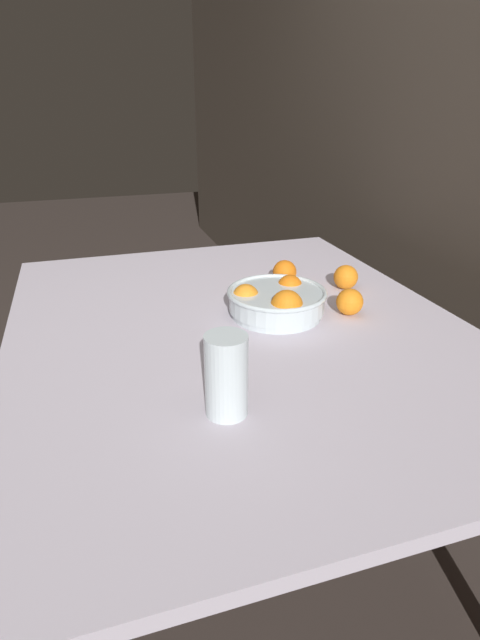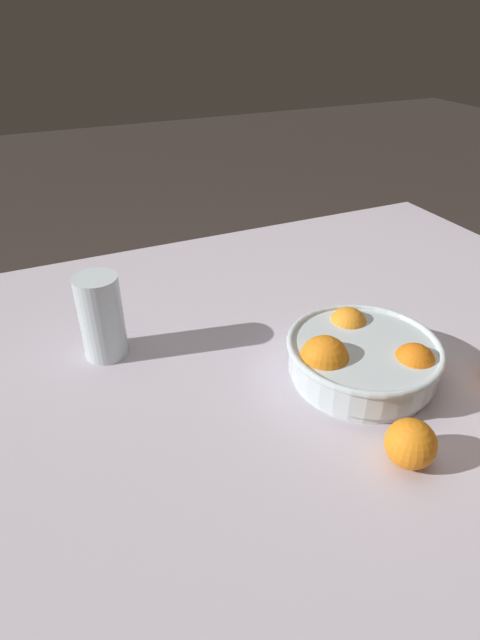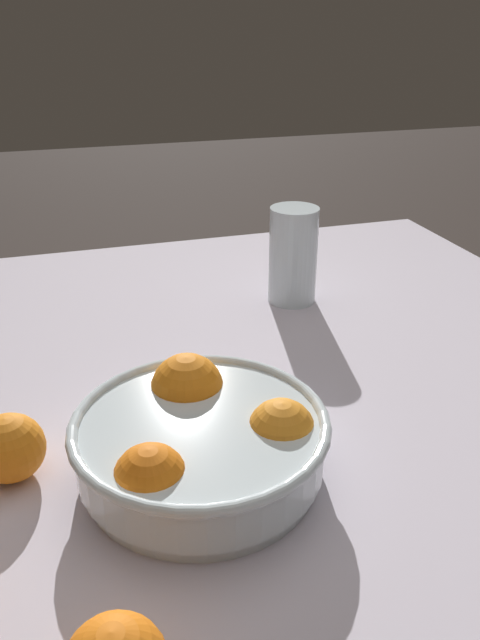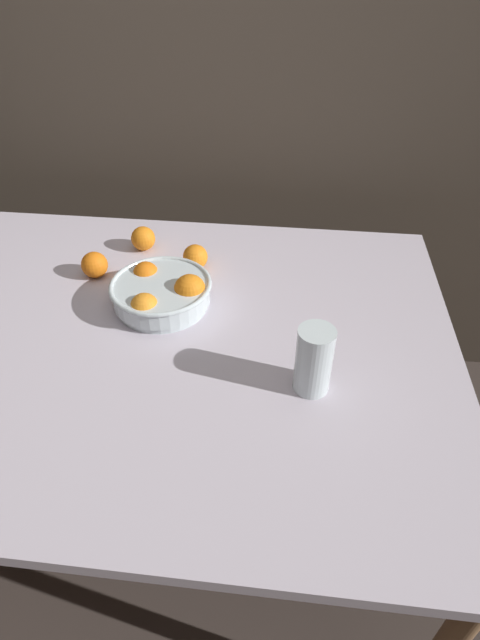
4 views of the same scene
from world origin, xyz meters
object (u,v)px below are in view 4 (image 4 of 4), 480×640
at_px(orange_loose_front, 195,257).
at_px(juice_glass, 313,364).
at_px(orange_loose_near_bowl, 95,265).
at_px(orange_loose_aside, 143,238).
at_px(fruit_bowl, 162,292).

bearing_deg(orange_loose_front, juice_glass, -52.65).
distance_m(orange_loose_near_bowl, orange_loose_aside, 0.18).
xyz_separation_m(fruit_bowl, orange_loose_near_bowl, (-0.22, 0.11, -0.01)).
xyz_separation_m(fruit_bowl, orange_loose_front, (0.05, 0.19, -0.01)).
height_order(fruit_bowl, orange_loose_aside, fruit_bowl).
bearing_deg(juice_glass, orange_loose_aside, 134.35).
bearing_deg(fruit_bowl, orange_loose_aside, 114.50).
relative_size(fruit_bowl, orange_loose_near_bowl, 3.57).
bearing_deg(juice_glass, fruit_bowl, 147.13).
relative_size(orange_loose_front, orange_loose_aside, 0.98).
xyz_separation_m(juice_glass, orange_loose_front, (-0.33, 0.43, -0.03)).
height_order(orange_loose_near_bowl, orange_loose_aside, same).
distance_m(juice_glass, orange_loose_near_bowl, 0.70).
height_order(juice_glass, orange_loose_front, juice_glass).
relative_size(orange_loose_near_bowl, orange_loose_aside, 1.01).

